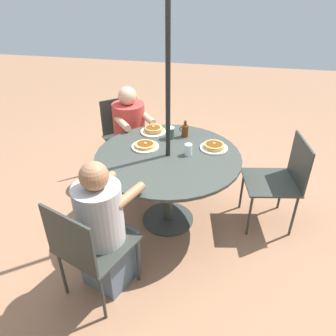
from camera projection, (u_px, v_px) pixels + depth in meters
The scene contains 14 objects.
ground_plane at pixel (168, 219), 3.31m from camera, with size 12.00×12.00×0.00m, color #9E7051.
patio_table at pixel (168, 164), 2.97m from camera, with size 1.31×1.31×0.75m.
umbrella_pole at pixel (168, 103), 2.66m from camera, with size 0.04×0.04×2.47m, color black.
patio_chair_north at pixel (125, 132), 3.81m from camera, with size 0.67×0.67×0.90m.
diner_north at pixel (131, 140), 3.69m from camera, with size 0.55×0.57×1.11m.
patio_chair_east at pixel (87, 246), 2.29m from camera, with size 0.62×0.62×0.90m.
diner_east at pixel (105, 232), 2.42m from camera, with size 0.48×0.54×1.12m.
patio_chair_south at pixel (281, 177), 3.02m from camera, with size 0.55×0.55×0.90m.
pancake_plate_a at pixel (145, 146), 3.03m from camera, with size 0.25×0.25×0.05m.
pancake_plate_b at pixel (214, 147), 3.00m from camera, with size 0.25×0.25×0.06m.
pancake_plate_c at pixel (153, 130), 3.29m from camera, with size 0.25×0.25×0.07m.
syrup_bottle at pixel (185, 130), 3.19m from camera, with size 0.09×0.07×0.17m.
coffee_cup at pixel (170, 133), 3.16m from camera, with size 0.08×0.08×0.11m.
drinking_glass_a at pixel (188, 149), 2.89m from camera, with size 0.07×0.07×0.10m, color silver.
Camera 1 is at (-0.48, 2.48, 2.20)m, focal length 35.00 mm.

